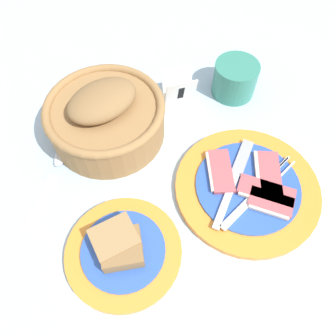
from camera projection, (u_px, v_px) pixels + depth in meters
name	position (u px, v px, depth m)	size (l,w,h in m)	color
ground_plane	(191.00, 201.00, 0.56)	(3.00, 3.00, 0.00)	#A3BCD1
breakfast_plate	(248.00, 187.00, 0.56)	(0.25, 0.25, 0.02)	orange
bread_plate	(122.00, 249.00, 0.50)	(0.18, 0.18, 0.05)	orange
sugar_cup	(235.00, 78.00, 0.66)	(0.09, 0.09, 0.07)	#337F6B
bread_basket	(106.00, 117.00, 0.59)	(0.22, 0.22, 0.11)	olive
number_card	(179.00, 89.00, 0.64)	(0.06, 0.05, 0.07)	white
teaspoon_by_saucer	(58.00, 163.00, 0.59)	(0.13, 0.17, 0.01)	silver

